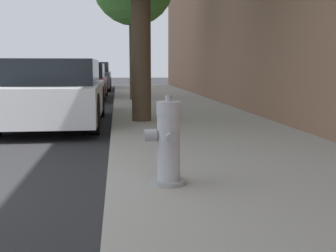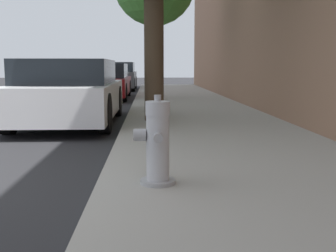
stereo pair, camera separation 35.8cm
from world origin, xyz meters
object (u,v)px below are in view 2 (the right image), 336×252
(parked_car_mid, at_px, (105,82))
(parked_car_far, at_px, (118,77))
(parked_car_near, at_px, (70,92))
(fire_hydrant, at_px, (157,144))

(parked_car_mid, height_order, parked_car_far, parked_car_far)
(parked_car_mid, bearing_deg, parked_car_far, 89.23)
(parked_car_near, bearing_deg, parked_car_far, 89.73)
(parked_car_mid, relative_size, parked_car_far, 1.11)
(parked_car_far, bearing_deg, fire_hydrant, -84.70)
(parked_car_near, bearing_deg, parked_car_mid, 90.13)
(parked_car_near, relative_size, parked_car_far, 1.07)
(fire_hydrant, xyz_separation_m, parked_car_mid, (-1.65, 11.54, 0.12))
(fire_hydrant, height_order, parked_car_near, parked_car_near)
(fire_hydrant, bearing_deg, parked_car_far, 95.30)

